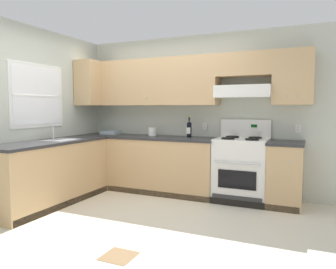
{
  "coord_description": "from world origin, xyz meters",
  "views": [
    {
      "loc": [
        2.13,
        -3.47,
        1.38
      ],
      "look_at": [
        0.27,
        0.7,
        1.0
      ],
      "focal_mm": 34.45,
      "sensor_mm": 36.0,
      "label": 1
    }
  ],
  "objects_px": {
    "wine_bottle": "(189,129)",
    "paper_towel_roll": "(152,132)",
    "bowl": "(110,133)",
    "stove": "(241,169)"
  },
  "relations": [
    {
      "from": "stove",
      "to": "wine_bottle",
      "type": "height_order",
      "value": "wine_bottle"
    },
    {
      "from": "stove",
      "to": "bowl",
      "type": "relative_size",
      "value": 3.92
    },
    {
      "from": "bowl",
      "to": "paper_towel_roll",
      "type": "bearing_deg",
      "value": -1.09
    },
    {
      "from": "stove",
      "to": "paper_towel_roll",
      "type": "bearing_deg",
      "value": 176.56
    },
    {
      "from": "wine_bottle",
      "to": "paper_towel_roll",
      "type": "distance_m",
      "value": 0.66
    },
    {
      "from": "wine_bottle",
      "to": "bowl",
      "type": "height_order",
      "value": "wine_bottle"
    },
    {
      "from": "bowl",
      "to": "paper_towel_roll",
      "type": "distance_m",
      "value": 0.85
    },
    {
      "from": "wine_bottle",
      "to": "bowl",
      "type": "distance_m",
      "value": 1.51
    },
    {
      "from": "wine_bottle",
      "to": "stove",
      "type": "bearing_deg",
      "value": -6.03
    },
    {
      "from": "paper_towel_roll",
      "to": "wine_bottle",
      "type": "bearing_deg",
      "value": -0.07
    }
  ]
}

